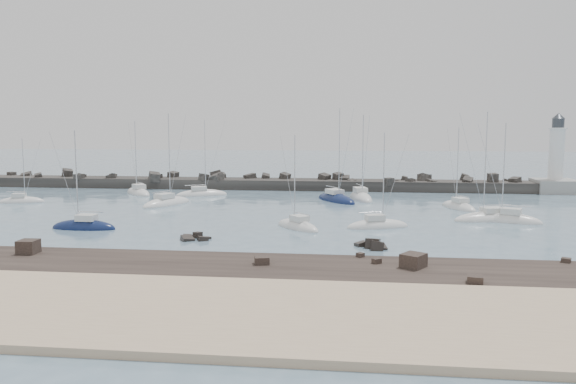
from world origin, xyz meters
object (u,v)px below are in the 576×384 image
Objects in this scene: sailboat_7 at (378,226)px; sailboat_6 at (361,198)px; sailboat_10 at (459,207)px; lighthouse at (555,175)px; sailboat_2 at (84,228)px; sailboat_4 at (202,195)px; sailboat_8 at (336,200)px; sailboat_11 at (489,219)px; sailboat_5 at (298,227)px; sailboat_0 at (22,202)px; sailboat_9 at (507,221)px; sailboat_1 at (138,193)px; sailboat_3 at (167,204)px.

sailboat_6 is at bearing 93.67° from sailboat_7.
lighthouse is at bearing 46.87° from sailboat_10.
sailboat_4 is at bearing 80.70° from sailboat_2.
sailboat_8 is 1.24× the size of sailboat_10.
sailboat_4 is 46.72m from sailboat_11.
sailboat_5 is 0.75× the size of sailboat_8.
sailboat_0 is 0.73× the size of sailboat_6.
lighthouse is 36.46m from sailboat_9.
sailboat_1 reaches higher than sailboat_9.
sailboat_11 is at bearing 25.58° from sailboat_7.
lighthouse reaches higher than sailboat_0.
sailboat_8 reaches higher than sailboat_7.
sailboat_11 reaches higher than sailboat_1.
sailboat_8 is at bearing 81.37° from sailboat_5.
sailboat_10 is (-3.89, 10.72, -0.01)m from sailboat_9.
sailboat_1 is at bearing 126.91° from sailboat_3.
sailboat_7 is (1.60, -25.02, -0.02)m from sailboat_6.
sailboat_11 is (-2.02, 0.83, -0.02)m from sailboat_9.
sailboat_1 reaches higher than sailboat_5.
sailboat_11 is (53.56, -20.93, -0.01)m from sailboat_1.
lighthouse is at bearing 10.71° from sailboat_4.
sailboat_8 is (-5.49, 22.64, 0.01)m from sailboat_7.
sailboat_1 is at bearing 136.36° from sailboat_5.
sailboat_3 is 0.94× the size of sailboat_8.
sailboat_11 is (-18.45, -31.59, -2.96)m from lighthouse.
sailboat_9 reaches higher than sailboat_0.
sailboat_7 is at bearing -43.52° from sailboat_4.
sailboat_0 is 22.90m from sailboat_3.
sailboat_8 is at bearing 103.62° from sailboat_7.
lighthouse is at bearing 21.27° from sailboat_6.
sailboat_7 is at bearing 8.95° from sailboat_5.
sailboat_5 is at bearing -20.61° from sailboat_0.
sailboat_0 is 0.78× the size of sailboat_4.
sailboat_10 is (-20.32, -21.69, -2.95)m from lighthouse.
sailboat_8 is (27.88, 27.28, -0.00)m from sailboat_2.
sailboat_7 is 0.77× the size of sailboat_8.
sailboat_1 is 1.14× the size of sailboat_7.
sailboat_2 is 31.85m from sailboat_4.
sailboat_4 reaches higher than sailboat_0.
sailboat_4 is 1.15× the size of sailboat_7.
sailboat_8 reaches higher than lighthouse.
sailboat_10 is (17.57, -6.07, -0.00)m from sailboat_8.
sailboat_10 is (13.69, -8.45, -0.02)m from sailboat_6.
sailboat_6 is 25.07m from sailboat_7.
sailboat_4 is 26.67m from sailboat_6.
sailboat_7 is at bearing -76.38° from sailboat_8.
sailboat_3 is 11.66m from sailboat_4.
sailboat_5 is 0.89× the size of sailboat_9.
sailboat_3 is at bearing -161.40° from sailboat_6.
sailboat_3 is 47.32m from sailboat_9.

